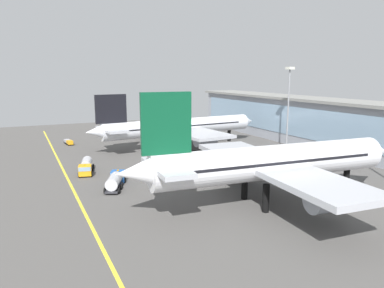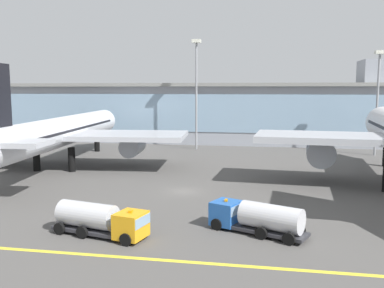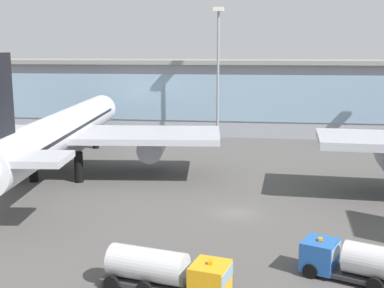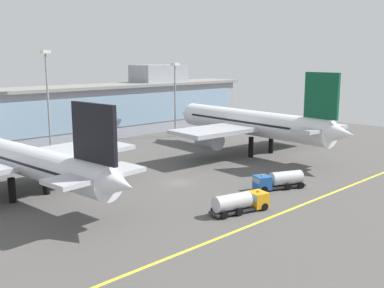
% 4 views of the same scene
% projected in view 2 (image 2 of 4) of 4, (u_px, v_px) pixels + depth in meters
% --- Properties ---
extents(ground_plane, '(182.42, 182.42, 0.00)m').
position_uv_depth(ground_plane, '(184.00, 191.00, 54.69)').
color(ground_plane, '#514F4C').
extents(taxiway_centreline_stripe, '(145.94, 0.50, 0.01)m').
position_uv_depth(taxiway_centreline_stripe, '(128.00, 258.00, 33.23)').
color(taxiway_centreline_stripe, yellow).
rests_on(taxiway_centreline_stripe, ground).
extents(terminal_building, '(133.30, 14.00, 19.59)m').
position_uv_depth(terminal_building, '(232.00, 111.00, 102.90)').
color(terminal_building, '#9399A3').
rests_on(terminal_building, ground).
extents(airliner_near_left, '(41.94, 55.85, 16.15)m').
position_uv_depth(airliner_near_left, '(61.00, 133.00, 70.52)').
color(airliner_near_left, black).
rests_on(airliner_near_left, ground).
extents(fuel_tanker_truck, '(9.26, 5.89, 2.90)m').
position_uv_depth(fuel_tanker_truck, '(254.00, 217.00, 38.80)').
color(fuel_tanker_truck, black).
rests_on(fuel_tanker_truck, ground).
extents(baggage_tug_near, '(9.36, 4.70, 2.90)m').
position_uv_depth(baggage_tug_near, '(102.00, 220.00, 37.95)').
color(baggage_tug_near, black).
rests_on(baggage_tug_near, ground).
extents(apron_light_mast_west, '(1.80, 1.80, 20.39)m').
position_uv_depth(apron_light_mast_west, '(378.00, 86.00, 82.65)').
color(apron_light_mast_west, gray).
rests_on(apron_light_mast_west, ground).
extents(apron_light_mast_centre, '(1.80, 1.80, 23.42)m').
position_uv_depth(apron_light_mast_centre, '(196.00, 78.00, 91.08)').
color(apron_light_mast_centre, gray).
rests_on(apron_light_mast_centre, ground).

